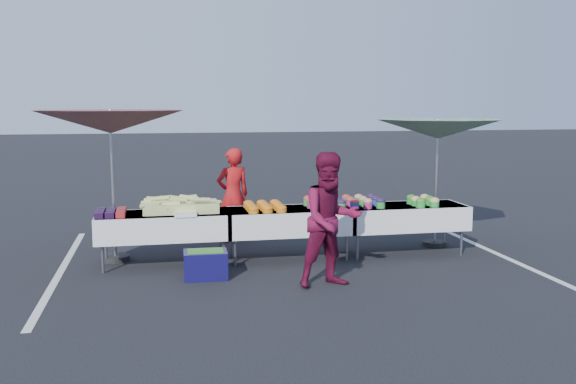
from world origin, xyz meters
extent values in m
plane|color=black|center=(0.00, 0.00, 0.00)|extent=(80.00, 80.00, 0.00)
cube|color=silver|center=(-3.20, 0.00, 0.00)|extent=(0.10, 5.00, 0.00)
cube|color=silver|center=(3.20, 0.00, 0.00)|extent=(0.10, 5.00, 0.00)
cube|color=white|center=(-1.80, 0.00, 0.73)|extent=(1.80, 0.75, 0.04)
cube|color=white|center=(-1.80, 0.00, 0.57)|extent=(1.86, 0.81, 0.36)
cylinder|color=slate|center=(-2.62, -0.29, 0.20)|extent=(0.04, 0.04, 0.39)
cylinder|color=slate|center=(-2.62, 0.29, 0.20)|extent=(0.04, 0.04, 0.39)
cylinder|color=slate|center=(-0.98, -0.29, 0.20)|extent=(0.04, 0.04, 0.39)
cylinder|color=slate|center=(-0.98, 0.29, 0.20)|extent=(0.04, 0.04, 0.39)
cube|color=white|center=(0.00, 0.00, 0.73)|extent=(1.80, 0.75, 0.04)
cube|color=white|center=(0.00, 0.00, 0.57)|extent=(1.86, 0.81, 0.36)
cylinder|color=slate|center=(-0.82, -0.29, 0.20)|extent=(0.04, 0.04, 0.39)
cylinder|color=slate|center=(-0.82, 0.29, 0.20)|extent=(0.04, 0.04, 0.39)
cylinder|color=slate|center=(0.82, -0.29, 0.20)|extent=(0.04, 0.04, 0.39)
cylinder|color=slate|center=(0.82, 0.29, 0.20)|extent=(0.04, 0.04, 0.39)
cube|color=white|center=(1.80, 0.00, 0.73)|extent=(1.80, 0.75, 0.04)
cube|color=white|center=(1.80, 0.00, 0.57)|extent=(1.86, 0.81, 0.36)
cylinder|color=slate|center=(0.98, -0.29, 0.20)|extent=(0.04, 0.04, 0.39)
cylinder|color=slate|center=(0.98, 0.29, 0.20)|extent=(0.04, 0.04, 0.39)
cylinder|color=slate|center=(2.62, -0.29, 0.20)|extent=(0.04, 0.04, 0.39)
cylinder|color=slate|center=(2.62, 0.29, 0.20)|extent=(0.04, 0.04, 0.39)
cube|color=black|center=(-2.65, -0.27, 0.79)|extent=(0.12, 0.12, 0.08)
cube|color=black|center=(-2.65, -0.13, 0.79)|extent=(0.12, 0.12, 0.08)
cube|color=black|center=(-2.65, 0.01, 0.79)|extent=(0.12, 0.12, 0.08)
cube|color=black|center=(-2.65, 0.15, 0.79)|extent=(0.12, 0.12, 0.08)
cube|color=black|center=(-2.51, -0.27, 0.79)|extent=(0.12, 0.12, 0.08)
cube|color=black|center=(-2.51, -0.13, 0.79)|extent=(0.12, 0.12, 0.08)
cube|color=black|center=(-2.51, 0.01, 0.79)|extent=(0.12, 0.12, 0.08)
cube|color=black|center=(-2.51, 0.15, 0.79)|extent=(0.12, 0.12, 0.08)
cube|color=maroon|center=(-2.37, -0.27, 0.79)|extent=(0.12, 0.12, 0.08)
cube|color=maroon|center=(-2.37, -0.13, 0.79)|extent=(0.12, 0.12, 0.08)
cube|color=maroon|center=(-2.37, 0.01, 0.79)|extent=(0.12, 0.12, 0.08)
cube|color=maroon|center=(-2.37, 0.15, 0.79)|extent=(0.12, 0.12, 0.08)
cube|color=#B2CC68|center=(-1.55, 0.05, 0.82)|extent=(1.05, 0.55, 0.14)
cylinder|color=#B2CC68|center=(-1.25, 0.20, 0.85)|extent=(0.27, 0.09, 0.10)
cylinder|color=#B2CC68|center=(-1.93, 0.10, 0.92)|extent=(0.27, 0.14, 0.07)
cylinder|color=#B2CC68|center=(-1.44, -0.06, 0.97)|extent=(0.27, 0.14, 0.09)
cylinder|color=#B2CC68|center=(-1.97, 0.08, 0.87)|extent=(0.27, 0.15, 0.10)
cylinder|color=#B2CC68|center=(-1.73, -0.01, 0.91)|extent=(0.27, 0.15, 0.08)
cylinder|color=#B2CC68|center=(-1.59, 0.09, 0.94)|extent=(0.27, 0.10, 0.10)
cylinder|color=#B2CC68|center=(-1.59, -0.03, 0.94)|extent=(0.27, 0.07, 0.08)
cylinder|color=#B2CC68|center=(-1.68, -0.13, 0.90)|extent=(0.27, 0.14, 0.09)
cylinder|color=#B2CC68|center=(-1.71, 0.25, 0.92)|extent=(0.27, 0.12, 0.08)
cylinder|color=#B2CC68|center=(-1.09, 0.14, 0.87)|extent=(0.27, 0.16, 0.08)
cylinder|color=#B2CC68|center=(-1.86, 0.01, 0.92)|extent=(0.27, 0.11, 0.07)
cylinder|color=#B2CC68|center=(-1.64, -0.18, 0.85)|extent=(0.27, 0.10, 0.07)
cylinder|color=#B2CC68|center=(-1.44, 0.19, 0.93)|extent=(0.27, 0.12, 0.08)
cylinder|color=#B2CC68|center=(-1.98, -0.17, 0.90)|extent=(0.27, 0.15, 0.08)
cylinder|color=#B2CC68|center=(-1.89, 0.09, 0.94)|extent=(0.27, 0.10, 0.08)
cylinder|color=#B2CC68|center=(-1.34, 0.00, 0.90)|extent=(0.27, 0.16, 0.10)
cylinder|color=#B2CC68|center=(-1.83, -0.02, 0.97)|extent=(0.27, 0.12, 0.09)
cylinder|color=#B2CC68|center=(-1.28, -0.18, 0.95)|extent=(0.27, 0.09, 0.07)
cube|color=white|center=(-1.50, -0.30, 0.78)|extent=(0.30, 0.25, 0.05)
cylinder|color=#C97416|center=(-0.55, -0.28, 0.78)|extent=(0.15, 0.15, 0.05)
ellipsoid|color=#C05B0A|center=(-0.55, -0.28, 0.81)|extent=(0.15, 0.15, 0.08)
cylinder|color=#C97416|center=(-0.55, -0.10, 0.78)|extent=(0.15, 0.15, 0.05)
ellipsoid|color=#C05B0A|center=(-0.55, -0.10, 0.81)|extent=(0.15, 0.15, 0.08)
cylinder|color=#C97416|center=(-0.55, 0.08, 0.78)|extent=(0.15, 0.15, 0.05)
ellipsoid|color=#C05B0A|center=(-0.55, 0.08, 0.81)|extent=(0.15, 0.15, 0.08)
cylinder|color=#C97416|center=(-0.55, 0.26, 0.78)|extent=(0.15, 0.15, 0.05)
ellipsoid|color=#C05B0A|center=(-0.55, 0.26, 0.81)|extent=(0.15, 0.15, 0.08)
cylinder|color=#C97416|center=(-0.35, -0.28, 0.78)|extent=(0.15, 0.15, 0.05)
ellipsoid|color=#C05B0A|center=(-0.35, -0.28, 0.81)|extent=(0.15, 0.15, 0.08)
cylinder|color=#C97416|center=(-0.35, -0.10, 0.78)|extent=(0.15, 0.15, 0.05)
ellipsoid|color=#C05B0A|center=(-0.35, -0.10, 0.81)|extent=(0.15, 0.15, 0.08)
cylinder|color=#C97416|center=(-0.35, 0.08, 0.78)|extent=(0.15, 0.15, 0.05)
ellipsoid|color=#C05B0A|center=(-0.35, 0.08, 0.81)|extent=(0.15, 0.15, 0.08)
cylinder|color=#C97416|center=(-0.35, 0.26, 0.78)|extent=(0.15, 0.15, 0.05)
ellipsoid|color=#C05B0A|center=(-0.35, 0.26, 0.81)|extent=(0.15, 0.15, 0.08)
cylinder|color=#C97416|center=(-0.15, -0.28, 0.78)|extent=(0.15, 0.15, 0.05)
ellipsoid|color=#C05B0A|center=(-0.15, -0.28, 0.81)|extent=(0.15, 0.15, 0.08)
cylinder|color=#C97416|center=(-0.15, -0.10, 0.78)|extent=(0.15, 0.15, 0.05)
ellipsoid|color=#C05B0A|center=(-0.15, -0.10, 0.81)|extent=(0.15, 0.15, 0.08)
cylinder|color=#C97416|center=(-0.15, 0.08, 0.78)|extent=(0.15, 0.15, 0.05)
ellipsoid|color=#C05B0A|center=(-0.15, 0.08, 0.81)|extent=(0.15, 0.15, 0.08)
cylinder|color=#C97416|center=(-0.15, 0.26, 0.78)|extent=(0.15, 0.15, 0.05)
ellipsoid|color=#C05B0A|center=(-0.15, 0.26, 0.81)|extent=(0.15, 0.15, 0.08)
cylinder|color=#2537AF|center=(0.35, -0.22, 0.80)|extent=(0.13, 0.13, 0.10)
ellipsoid|color=maroon|center=(0.35, -0.22, 0.86)|extent=(0.14, 0.14, 0.10)
cylinder|color=#B0256A|center=(0.35, 0.00, 0.80)|extent=(0.13, 0.13, 0.10)
ellipsoid|color=maroon|center=(0.35, 0.00, 0.86)|extent=(0.14, 0.14, 0.10)
cylinder|color=green|center=(0.35, 0.22, 0.80)|extent=(0.13, 0.13, 0.10)
ellipsoid|color=maroon|center=(0.35, 0.22, 0.86)|extent=(0.14, 0.14, 0.10)
cylinder|color=#B0256A|center=(0.55, -0.22, 0.80)|extent=(0.13, 0.13, 0.10)
ellipsoid|color=#A68051|center=(0.55, -0.22, 0.86)|extent=(0.14, 0.14, 0.10)
cylinder|color=green|center=(0.55, 0.00, 0.80)|extent=(0.13, 0.13, 0.10)
ellipsoid|color=#A68051|center=(0.55, 0.00, 0.86)|extent=(0.14, 0.14, 0.10)
cylinder|color=#2537AF|center=(0.55, 0.22, 0.80)|extent=(0.13, 0.13, 0.10)
ellipsoid|color=#A68051|center=(0.55, 0.22, 0.86)|extent=(0.14, 0.14, 0.10)
cylinder|color=green|center=(0.75, -0.22, 0.80)|extent=(0.13, 0.13, 0.10)
ellipsoid|color=#1E1230|center=(0.75, -0.22, 0.86)|extent=(0.14, 0.14, 0.10)
cylinder|color=#2537AF|center=(0.75, 0.00, 0.80)|extent=(0.13, 0.13, 0.10)
ellipsoid|color=#1E1230|center=(0.75, 0.00, 0.86)|extent=(0.14, 0.14, 0.10)
cylinder|color=#B0256A|center=(0.75, 0.22, 0.80)|extent=(0.13, 0.13, 0.10)
ellipsoid|color=#1E1230|center=(0.75, 0.22, 0.86)|extent=(0.14, 0.14, 0.10)
cylinder|color=#2537AF|center=(0.95, -0.22, 0.80)|extent=(0.13, 0.13, 0.10)
ellipsoid|color=maroon|center=(0.95, -0.22, 0.86)|extent=(0.14, 0.14, 0.10)
cylinder|color=#B0256A|center=(0.95, 0.00, 0.80)|extent=(0.13, 0.13, 0.10)
ellipsoid|color=maroon|center=(0.95, 0.00, 0.86)|extent=(0.14, 0.14, 0.10)
cylinder|color=green|center=(0.95, 0.22, 0.80)|extent=(0.13, 0.13, 0.10)
ellipsoid|color=maroon|center=(0.95, 0.22, 0.86)|extent=(0.14, 0.14, 0.10)
cylinder|color=#B0256A|center=(1.15, -0.22, 0.80)|extent=(0.13, 0.13, 0.10)
ellipsoid|color=#A68051|center=(1.15, -0.22, 0.86)|extent=(0.14, 0.14, 0.10)
cylinder|color=green|center=(1.15, 0.00, 0.80)|extent=(0.13, 0.13, 0.10)
ellipsoid|color=#A68051|center=(1.15, 0.00, 0.86)|extent=(0.14, 0.14, 0.10)
cylinder|color=#2537AF|center=(1.15, 0.22, 0.80)|extent=(0.13, 0.13, 0.10)
ellipsoid|color=#A68051|center=(1.15, 0.22, 0.86)|extent=(0.14, 0.14, 0.10)
cylinder|color=green|center=(1.35, -0.22, 0.80)|extent=(0.13, 0.13, 0.10)
ellipsoid|color=#1E1230|center=(1.35, -0.22, 0.86)|extent=(0.14, 0.14, 0.10)
cylinder|color=#2537AF|center=(1.35, 0.00, 0.80)|extent=(0.13, 0.13, 0.10)
ellipsoid|color=#1E1230|center=(1.35, 0.00, 0.86)|extent=(0.14, 0.14, 0.10)
cylinder|color=#B0256A|center=(1.35, 0.22, 0.80)|extent=(0.13, 0.13, 0.10)
ellipsoid|color=#1E1230|center=(1.35, 0.22, 0.86)|extent=(0.14, 0.14, 0.10)
cylinder|color=green|center=(1.95, -0.28, 0.79)|extent=(0.14, 0.14, 0.08)
ellipsoid|color=#35641A|center=(1.95, -0.28, 0.84)|extent=(0.14, 0.14, 0.11)
cylinder|color=green|center=(1.95, -0.10, 0.79)|extent=(0.14, 0.14, 0.08)
ellipsoid|color=tan|center=(1.95, -0.10, 0.84)|extent=(0.14, 0.14, 0.11)
cylinder|color=green|center=(1.95, 0.08, 0.79)|extent=(0.14, 0.14, 0.08)
ellipsoid|color=#35641A|center=(1.95, 0.08, 0.84)|extent=(0.14, 0.14, 0.11)
cylinder|color=green|center=(2.17, -0.28, 0.79)|extent=(0.14, 0.14, 0.08)
ellipsoid|color=tan|center=(2.17, -0.28, 0.84)|extent=(0.14, 0.14, 0.11)
cylinder|color=green|center=(2.17, -0.10, 0.79)|extent=(0.14, 0.14, 0.08)
ellipsoid|color=#35641A|center=(2.17, -0.10, 0.84)|extent=(0.14, 0.14, 0.11)
cylinder|color=green|center=(2.17, 0.08, 0.79)|extent=(0.14, 0.14, 0.08)
ellipsoid|color=tan|center=(2.17, 0.08, 0.84)|extent=(0.14, 0.14, 0.11)
imported|color=red|center=(-0.65, 1.38, 0.78)|extent=(0.65, 0.51, 1.56)
imported|color=maroon|center=(0.25, -1.49, 0.85)|extent=(0.92, 0.78, 1.69)
cylinder|color=black|center=(-2.50, 0.40, 0.04)|extent=(0.41, 0.41, 0.08)
cylinder|color=#B2B2B2|center=(-2.50, 0.40, 1.08)|extent=(0.04, 0.04, 2.17)
cone|color=#8E6855|center=(-2.50, 0.40, 2.02)|extent=(2.77, 2.77, 0.33)
sphere|color=#B2B2B2|center=(-2.50, 0.40, 2.18)|extent=(0.06, 0.06, 0.06)
cylinder|color=black|center=(2.50, 0.40, 0.04)|extent=(0.39, 0.39, 0.07)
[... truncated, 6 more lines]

